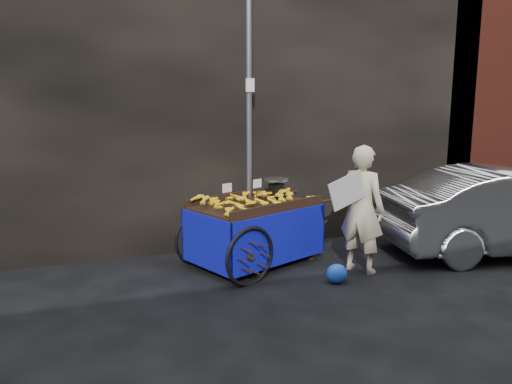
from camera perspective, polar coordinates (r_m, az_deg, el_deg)
name	(u,v)px	position (r m, az deg, el deg)	size (l,w,h in m)	color
ground	(260,285)	(6.12, 0.47, -10.60)	(80.00, 80.00, 0.00)	black
building_wall	(229,81)	(8.31, -3.12, 12.54)	(13.50, 2.00, 5.00)	black
street_pole	(249,114)	(7.04, -0.81, 8.91)	(0.12, 0.10, 4.00)	slate
banana_cart	(252,211)	(6.63, -0.51, -2.17)	(2.43, 1.76, 1.21)	black
vendor	(362,209)	(6.51, 11.97, -1.92)	(0.92, 0.72, 1.65)	#C3B491
plastic_bag	(337,274)	(6.22, 9.21, -9.19)	(0.27, 0.21, 0.24)	blue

